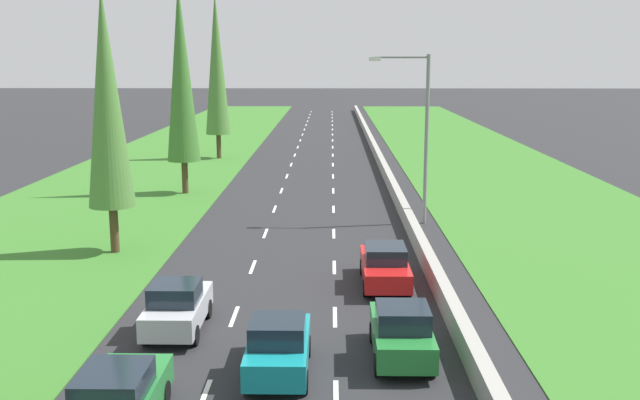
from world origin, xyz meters
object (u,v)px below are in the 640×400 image
teal_hatchback_centre_lane (278,347)px  street_light_mast (420,127)px  red_sedan_right_lane (385,265)px  poplar_tree_third (181,73)px  poplar_tree_second (107,99)px  green_hatchback_right_lane (402,332)px  poplar_tree_fourth (217,64)px  silver_hatchback_left_lane (177,307)px

teal_hatchback_centre_lane → street_light_mast: size_ratio=0.43×
red_sedan_right_lane → poplar_tree_third: poplar_tree_third is taller
poplar_tree_second → street_light_mast: size_ratio=1.33×
green_hatchback_right_lane → poplar_tree_fourth: poplar_tree_fourth is taller
silver_hatchback_left_lane → street_light_mast: 19.09m
poplar_tree_third → poplar_tree_fourth: size_ratio=0.94×
poplar_tree_second → street_light_mast: bearing=23.1°
green_hatchback_right_lane → street_light_mast: bearing=81.7°
teal_hatchback_centre_lane → silver_hatchback_left_lane: same height
street_light_mast → poplar_tree_second: bearing=-156.9°
teal_hatchback_centre_lane → poplar_tree_second: poplar_tree_second is taller
poplar_tree_third → street_light_mast: (14.33, -8.43, -2.60)m
green_hatchback_right_lane → poplar_tree_third: 29.68m
red_sedan_right_lane → poplar_tree_third: bearing=121.3°
green_hatchback_right_lane → poplar_tree_fourth: size_ratio=0.27×
silver_hatchback_left_lane → poplar_tree_fourth: (-4.96, 41.03, 7.43)m
teal_hatchback_centre_lane → poplar_tree_third: (-8.15, 27.48, 7.00)m
teal_hatchback_centre_lane → poplar_tree_second: bearing=123.4°
poplar_tree_fourth → green_hatchback_right_lane: bearing=-74.4°
green_hatchback_right_lane → poplar_tree_second: size_ratio=0.33×
teal_hatchback_centre_lane → poplar_tree_second: (-8.45, 12.82, 6.19)m
poplar_tree_second → poplar_tree_third: bearing=88.8°
red_sedan_right_lane → silver_hatchback_left_lane: size_ratio=1.15×
green_hatchback_right_lane → street_light_mast: 18.64m
teal_hatchback_centre_lane → red_sedan_right_lane: 8.96m
street_light_mast → teal_hatchback_centre_lane: bearing=-108.0°
silver_hatchback_left_lane → poplar_tree_third: bearing=100.8°
teal_hatchback_centre_lane → silver_hatchback_left_lane: 4.79m
poplar_tree_second → green_hatchback_right_lane: bearing=-44.2°
teal_hatchback_centre_lane → poplar_tree_third: bearing=106.5°
silver_hatchback_left_lane → poplar_tree_third: poplar_tree_third is taller
teal_hatchback_centre_lane → street_light_mast: bearing=72.0°
teal_hatchback_centre_lane → poplar_tree_fourth: bearing=100.9°
poplar_tree_second → street_light_mast: (14.63, 6.23, -1.80)m
green_hatchback_right_lane → poplar_tree_third: bearing=114.0°
poplar_tree_third → street_light_mast: bearing=-30.5°
poplar_tree_third → teal_hatchback_centre_lane: bearing=-73.5°
silver_hatchback_left_lane → poplar_tree_fourth: bearing=96.9°
green_hatchback_right_lane → street_light_mast: size_ratio=0.43×
silver_hatchback_left_lane → green_hatchback_right_lane: bearing=-16.4°
red_sedan_right_lane → poplar_tree_fourth: (-12.10, 36.04, 7.46)m
red_sedan_right_lane → poplar_tree_third: 23.64m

